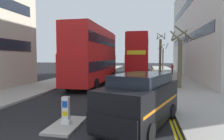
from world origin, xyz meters
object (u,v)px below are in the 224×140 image
Objects in this scene: keep_left_bollard at (66,112)px; double_decker_bus_oncoming at (139,55)px; taxi_minivan at (140,100)px; pedestrian_far at (172,69)px; double_decker_bus_away at (93,55)px.

double_decker_bus_oncoming is at bearing 83.99° from keep_left_bollard.
taxi_minivan is 3.19× the size of pedestrian_far.
double_decker_bus_away is (-2.13, 11.63, 2.42)m from keep_left_bollard.
double_decker_bus_away is 1.00× the size of double_decker_bus_oncoming.
double_decker_bus_away reaches higher than pedestrian_far.
double_decker_bus_oncoming is 7.18m from pedestrian_far.
double_decker_bus_oncoming is (4.15, 7.60, 0.00)m from double_decker_bus_away.
pedestrian_far is (4.01, 23.42, -0.08)m from taxi_minivan.
keep_left_bollard is at bearing -79.62° from double_decker_bus_away.
keep_left_bollard is 0.10× the size of double_decker_bus_away.
taxi_minivan reaches higher than pedestrian_far.
double_decker_bus_away and double_decker_bus_oncoming have the same top height.
taxi_minivan is 23.76m from pedestrian_far.
taxi_minivan is at bearing -87.20° from double_decker_bus_oncoming.
pedestrian_far reaches higher than keep_left_bollard.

